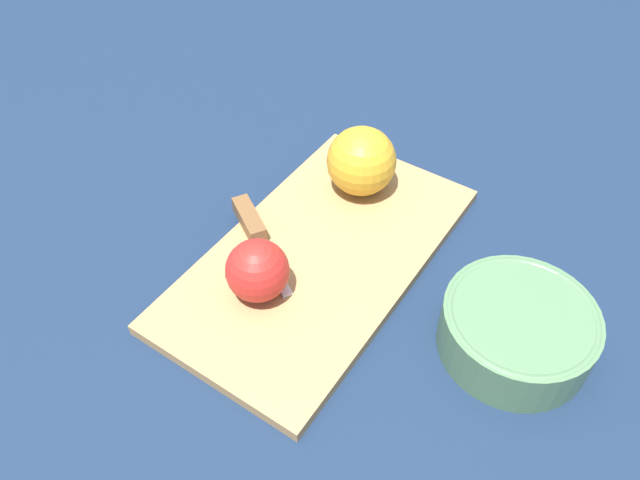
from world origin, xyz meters
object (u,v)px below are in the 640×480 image
(apple_half_left, at_px, (361,161))
(apple_half_right, at_px, (258,270))
(knife, at_px, (252,224))
(bowl, at_px, (519,325))

(apple_half_left, bearing_deg, apple_half_right, 20.93)
(apple_half_right, distance_m, knife, 0.10)
(apple_half_right, bearing_deg, knife, 59.15)
(knife, bearing_deg, apple_half_left, 95.24)
(apple_half_left, distance_m, knife, 0.15)
(apple_half_right, distance_m, bowl, 0.27)
(knife, height_order, bowl, bowl)
(apple_half_left, height_order, apple_half_right, apple_half_left)
(apple_half_left, distance_m, apple_half_right, 0.20)
(apple_half_right, bearing_deg, apple_half_left, 15.29)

